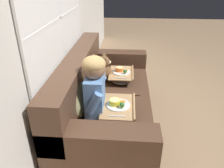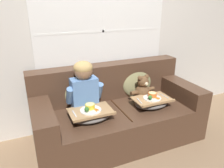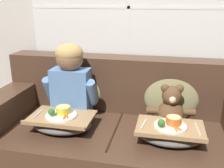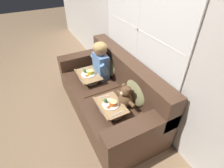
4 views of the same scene
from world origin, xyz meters
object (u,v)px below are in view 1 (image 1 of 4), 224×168
at_px(couch, 104,102).
at_px(lap_tray_child, 118,110).
at_px(teddy_bear, 104,69).
at_px(throw_pillow_behind_teddy, 91,65).
at_px(lap_tray_teddy, 121,76).
at_px(child_figure, 95,84).
at_px(throw_pillow_behind_child, 78,95).

xyz_separation_m(couch, lap_tray_child, (-0.39, -0.19, 0.17)).
bearing_deg(lap_tray_child, couch, 25.80).
relative_size(couch, teddy_bear, 5.51).
bearing_deg(couch, throw_pillow_behind_teddy, 27.26).
bearing_deg(throw_pillow_behind_teddy, lap_tray_child, -153.46).
xyz_separation_m(teddy_bear, lap_tray_teddy, (-0.00, -0.22, -0.08)).
bearing_deg(throw_pillow_behind_teddy, couch, -152.74).
xyz_separation_m(child_figure, lap_tray_teddy, (0.78, -0.22, -0.27)).
relative_size(couch, lap_tray_child, 4.31).
xyz_separation_m(couch, lap_tray_teddy, (0.39, -0.19, 0.17)).
height_order(throw_pillow_behind_teddy, child_figure, child_figure).
bearing_deg(throw_pillow_behind_child, lap_tray_child, -90.05).
distance_m(lap_tray_child, lap_tray_teddy, 0.78).
xyz_separation_m(throw_pillow_behind_teddy, lap_tray_child, (-0.78, -0.39, -0.14)).
height_order(throw_pillow_behind_child, throw_pillow_behind_teddy, throw_pillow_behind_teddy).
xyz_separation_m(couch, throw_pillow_behind_child, (-0.39, 0.20, 0.31)).
bearing_deg(child_figure, couch, -4.86).
distance_m(throw_pillow_behind_teddy, child_figure, 0.80).
relative_size(child_figure, lap_tray_child, 1.30).
distance_m(child_figure, teddy_bear, 0.80).
height_order(couch, child_figure, child_figure).
bearing_deg(teddy_bear, lap_tray_teddy, -90.04).
distance_m(throw_pillow_behind_child, throw_pillow_behind_teddy, 0.78).
bearing_deg(teddy_bear, throw_pillow_behind_teddy, 90.15).
bearing_deg(lap_tray_teddy, throw_pillow_behind_teddy, 90.04).
bearing_deg(lap_tray_child, lap_tray_teddy, -0.03).
bearing_deg(lap_tray_teddy, lap_tray_child, 179.97).
distance_m(couch, teddy_bear, 0.46).
bearing_deg(teddy_bear, couch, -175.66).
bearing_deg(child_figure, teddy_bear, -0.26).
xyz_separation_m(throw_pillow_behind_teddy, teddy_bear, (0.00, -0.17, -0.06)).
relative_size(teddy_bear, lap_tray_teddy, 0.81).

